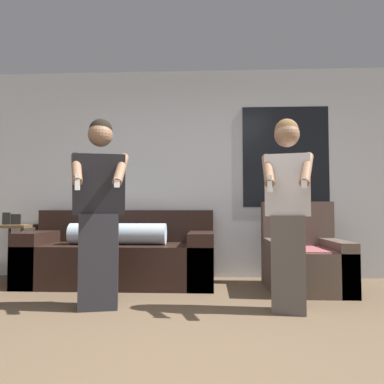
# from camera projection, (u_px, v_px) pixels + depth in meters

# --- Properties ---
(ground_plane) EXTENTS (14.00, 14.00, 0.00)m
(ground_plane) POSITION_uv_depth(u_px,v_px,m) (174.00, 366.00, 2.04)
(ground_plane) COLOR brown
(wall_back) EXTENTS (6.24, 0.07, 2.70)m
(wall_back) POSITION_uv_depth(u_px,v_px,m) (196.00, 172.00, 4.90)
(wall_back) COLOR silver
(wall_back) RESTS_ON ground_plane
(couch) EXTENTS (2.18, 0.91, 0.86)m
(couch) POSITION_uv_depth(u_px,v_px,m) (121.00, 256.00, 4.39)
(couch) COLOR black
(couch) RESTS_ON ground_plane
(armchair) EXTENTS (0.81, 0.93, 0.96)m
(armchair) POSITION_uv_depth(u_px,v_px,m) (304.00, 261.00, 4.08)
(armchair) COLOR brown
(armchair) RESTS_ON ground_plane
(side_table) EXTENTS (0.44, 0.46, 0.83)m
(side_table) POSITION_uv_depth(u_px,v_px,m) (15.00, 234.00, 4.68)
(side_table) COLOR brown
(side_table) RESTS_ON ground_plane
(person_left) EXTENTS (0.51, 0.55, 1.67)m
(person_left) POSITION_uv_depth(u_px,v_px,m) (100.00, 212.00, 3.29)
(person_left) COLOR #28282D
(person_left) RESTS_ON ground_plane
(person_right) EXTENTS (0.45, 0.52, 1.64)m
(person_right) POSITION_uv_depth(u_px,v_px,m) (288.00, 212.00, 3.17)
(person_right) COLOR #56514C
(person_right) RESTS_ON ground_plane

